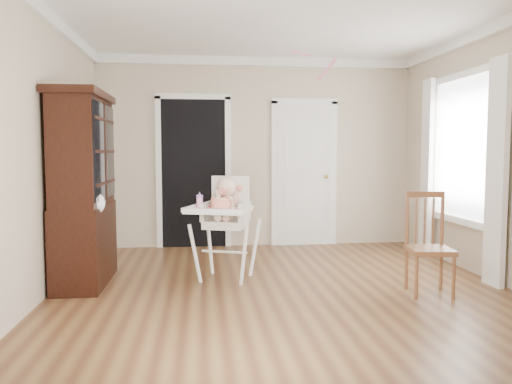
{
  "coord_description": "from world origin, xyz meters",
  "views": [
    {
      "loc": [
        -0.79,
        -4.67,
        1.35
      ],
      "look_at": [
        -0.23,
        0.49,
        0.94
      ],
      "focal_mm": 35.0,
      "sensor_mm": 36.0,
      "label": 1
    }
  ],
  "objects": [
    {
      "name": "ceiling",
      "position": [
        0.0,
        0.0,
        2.7
      ],
      "size": [
        5.0,
        5.0,
        0.0
      ],
      "primitive_type": "plane",
      "rotation": [
        3.14,
        0.0,
        0.0
      ],
      "color": "white",
      "rests_on": "wall_back"
    },
    {
      "name": "floor",
      "position": [
        0.0,
        0.0,
        0.0
      ],
      "size": [
        5.0,
        5.0,
        0.0
      ],
      "primitive_type": "plane",
      "color": "#52301C",
      "rests_on": "ground"
    },
    {
      "name": "wall_left",
      "position": [
        -2.25,
        0.0,
        1.35
      ],
      "size": [
        0.0,
        5.0,
        5.0
      ],
      "primitive_type": "plane",
      "rotation": [
        1.57,
        0.0,
        1.57
      ],
      "color": "#C6B29A",
      "rests_on": "floor"
    },
    {
      "name": "cake",
      "position": [
        -0.61,
        0.33,
        0.83
      ],
      "size": [
        0.24,
        0.24,
        0.11
      ],
      "color": "silver",
      "rests_on": "high_chair"
    },
    {
      "name": "wall_right",
      "position": [
        2.25,
        0.0,
        1.35
      ],
      "size": [
        0.0,
        5.0,
        5.0
      ],
      "primitive_type": "plane",
      "rotation": [
        1.57,
        0.0,
        -1.57
      ],
      "color": "#C6B29A",
      "rests_on": "floor"
    },
    {
      "name": "wall_back",
      "position": [
        0.0,
        2.5,
        1.35
      ],
      "size": [
        4.5,
        0.0,
        4.5
      ],
      "primitive_type": "plane",
      "rotation": [
        1.57,
        0.0,
        0.0
      ],
      "color": "#C6B29A",
      "rests_on": "floor"
    },
    {
      "name": "baby",
      "position": [
        -0.53,
        0.61,
        0.85
      ],
      "size": [
        0.3,
        0.3,
        0.48
      ],
      "rotation": [
        0.0,
        0.0,
        -0.34
      ],
      "color": "beige",
      "rests_on": "high_chair"
    },
    {
      "name": "high_chair",
      "position": [
        -0.54,
        0.59,
        0.69
      ],
      "size": [
        0.86,
        0.96,
        1.12
      ],
      "rotation": [
        0.0,
        0.0,
        -0.34
      ],
      "color": "white",
      "rests_on": "floor"
    },
    {
      "name": "sippy_cup",
      "position": [
        -0.81,
        0.54,
        0.85
      ],
      "size": [
        0.07,
        0.07,
        0.17
      ],
      "rotation": [
        0.0,
        0.0,
        -0.34
      ],
      "color": "pink",
      "rests_on": "high_chair"
    },
    {
      "name": "closet_door",
      "position": [
        0.7,
        2.48,
        1.02
      ],
      "size": [
        0.96,
        0.09,
        2.13
      ],
      "color": "white",
      "rests_on": "wall_back"
    },
    {
      "name": "china_cabinet",
      "position": [
        -1.99,
        0.57,
        0.98
      ],
      "size": [
        0.52,
        1.16,
        1.96
      ],
      "color": "black",
      "rests_on": "floor"
    },
    {
      "name": "doorway",
      "position": [
        -0.9,
        2.48,
        1.11
      ],
      "size": [
        1.06,
        0.05,
        2.22
      ],
      "color": "black",
      "rests_on": "wall_back"
    },
    {
      "name": "window_right",
      "position": [
        2.18,
        0.8,
        1.29
      ],
      "size": [
        0.13,
        1.84,
        2.3
      ],
      "color": "white",
      "rests_on": "wall_right"
    },
    {
      "name": "streamer",
      "position": [
        0.29,
        0.75,
        2.43
      ],
      "size": [
        0.11,
        0.49,
        0.15
      ],
      "primitive_type": null,
      "rotation": [
        0.26,
        0.0,
        0.17
      ],
      "color": "pink",
      "rests_on": "ceiling"
    },
    {
      "name": "crown_molding",
      "position": [
        0.0,
        0.0,
        2.64
      ],
      "size": [
        4.5,
        5.0,
        0.12
      ],
      "primitive_type": null,
      "color": "white",
      "rests_on": "ceiling"
    },
    {
      "name": "dining_chair",
      "position": [
        1.37,
        -0.17,
        0.45
      ],
      "size": [
        0.45,
        0.45,
        0.97
      ],
      "rotation": [
        0.0,
        0.0,
        -0.14
      ],
      "color": "brown",
      "rests_on": "floor"
    }
  ]
}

